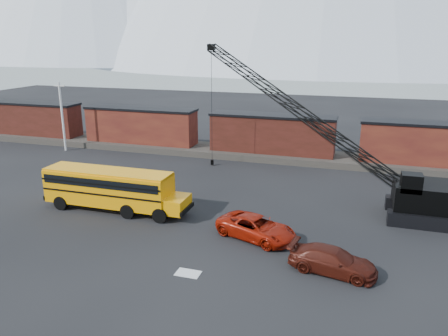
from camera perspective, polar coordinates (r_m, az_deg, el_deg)
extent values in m
plane|color=black|center=(28.92, -2.64, -9.64)|extent=(160.00, 160.00, 0.00)
cube|color=silver|center=(364.45, 16.67, 15.77)|extent=(800.00, 80.00, 24.00)
cube|color=#46403A|center=(48.81, 6.21, 1.73)|extent=(120.00, 5.00, 0.70)
cube|color=#4C1B15|center=(62.70, -23.88, 5.91)|extent=(13.50, 2.90, 4.00)
cube|color=black|center=(62.41, -24.10, 7.76)|extent=(13.70, 3.10, 0.25)
cube|color=black|center=(65.81, -26.48, 4.52)|extent=(2.20, 2.40, 0.60)
cube|color=black|center=(60.35, -20.67, 4.25)|extent=(2.20, 2.40, 0.60)
cube|color=#451513|center=(53.62, -10.78, 5.45)|extent=(13.50, 2.90, 4.00)
cube|color=black|center=(53.27, -10.90, 7.61)|extent=(13.70, 3.10, 0.25)
cube|color=black|center=(56.03, -14.49, 3.91)|extent=(2.20, 2.40, 0.60)
cube|color=black|center=(52.15, -6.59, 3.41)|extent=(2.20, 2.40, 0.60)
cube|color=#4C1B15|center=(48.27, 6.30, 4.43)|extent=(13.50, 2.90, 4.00)
cube|color=black|center=(47.89, 6.38, 6.82)|extent=(13.70, 3.10, 0.25)
cube|color=black|center=(49.60, 1.48, 2.84)|extent=(2.20, 2.40, 0.60)
cube|color=black|center=(48.05, 11.15, 2.07)|extent=(2.20, 2.40, 0.60)
cube|color=#451513|center=(47.93, 25.42, 2.82)|extent=(13.50, 2.90, 4.00)
cube|color=black|center=(47.54, 25.72, 5.22)|extent=(13.70, 3.10, 0.25)
cube|color=black|center=(47.89, 20.21, 1.30)|extent=(2.20, 2.40, 0.60)
cylinder|color=silver|center=(54.41, -20.36, 6.26)|extent=(0.24, 0.24, 8.00)
cube|color=silver|center=(53.94, -20.74, 10.02)|extent=(1.40, 0.12, 0.12)
cube|color=silver|center=(25.47, -4.71, -13.54)|extent=(1.40, 0.90, 0.02)
cube|color=orange|center=(34.60, -14.84, -2.48)|extent=(10.00, 2.50, 2.50)
cube|color=orange|center=(32.30, -6.26, -4.70)|extent=(1.60, 2.30, 1.10)
cube|color=orange|center=(34.21, -15.00, -0.42)|extent=(10.00, 2.30, 0.18)
cube|color=black|center=(33.38, -16.06, -2.01)|extent=(9.60, 0.05, 0.65)
cube|color=black|center=(35.40, -13.85, -0.79)|extent=(9.60, 0.05, 0.65)
cube|color=black|center=(32.10, -4.85, -5.38)|extent=(0.15, 2.45, 0.35)
cube|color=black|center=(37.77, -21.25, -3.08)|extent=(0.15, 2.50, 0.35)
cylinder|color=black|center=(36.14, -20.52, -4.29)|extent=(1.10, 0.35, 1.10)
cylinder|color=black|center=(37.85, -18.42, -3.15)|extent=(1.10, 0.35, 1.10)
cylinder|color=black|center=(33.02, -12.48, -5.56)|extent=(1.10, 0.35, 1.10)
cylinder|color=black|center=(34.88, -10.62, -4.23)|extent=(1.10, 0.35, 1.10)
cylinder|color=black|center=(31.86, -8.38, -6.16)|extent=(1.10, 0.35, 1.10)
cylinder|color=black|center=(33.79, -6.70, -4.75)|extent=(1.10, 0.35, 1.10)
imported|color=#9B1707|center=(29.20, 4.24, -7.77)|extent=(5.96, 4.25, 1.51)
imported|color=#43130B|center=(25.92, 14.00, -11.66)|extent=(5.23, 2.81, 1.44)
cube|color=black|center=(33.80, 25.19, -6.38)|extent=(5.50, 1.00, 1.00)
cube|color=black|center=(36.76, 24.60, -4.50)|extent=(5.50, 1.00, 1.00)
cube|color=black|center=(34.81, 25.16, -3.26)|extent=(4.80, 3.60, 1.80)
cube|color=black|center=(33.13, 23.27, -1.79)|extent=(1.40, 1.20, 1.30)
cube|color=black|center=(32.61, 23.35, -2.08)|extent=(1.20, 0.06, 0.90)
cube|color=black|center=(43.89, -1.68, 15.50)|extent=(0.70, 0.50, 0.60)
cylinder|color=black|center=(44.40, -1.61, 7.77)|extent=(0.04, 0.04, 11.66)
cube|color=black|center=(45.60, -1.56, 0.76)|extent=(0.25, 0.25, 0.50)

